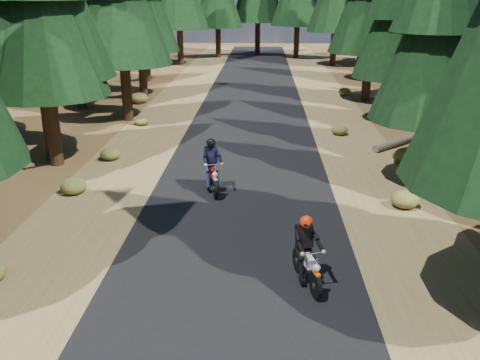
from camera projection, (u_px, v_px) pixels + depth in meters
The scene contains 8 objects.
ground at pixel (238, 236), 14.49m from camera, with size 120.00×120.00×0.00m, color #4D361B.
road at pixel (244, 177), 19.20m from camera, with size 6.00×100.00×0.01m, color black.
shoulder_l at pixel (118, 175), 19.39m from camera, with size 3.20×100.00×0.01m, color brown.
shoulder_r at pixel (373, 179), 19.02m from camera, with size 3.20×100.00×0.01m, color brown.
log_near at pixel (409, 138), 23.67m from camera, with size 0.32×0.32×5.18m, color #4C4233.
understory_shrubs at pixel (271, 146), 22.03m from camera, with size 15.33×31.73×0.64m.
rider_lead at pixel (307, 263), 11.92m from camera, with size 0.99×1.88×1.61m.
rider_follow at pixel (212, 175), 17.59m from camera, with size 1.03×2.07×1.77m.
Camera 1 is at (0.62, -13.16, 6.23)m, focal length 40.00 mm.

